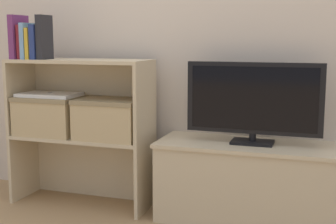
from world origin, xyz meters
TOP-DOWN VIEW (x-y plane):
  - ground_plane at (0.00, 0.00)m, footprint 16.00×16.00m
  - wall_back at (0.00, 0.41)m, footprint 10.00×0.05m
  - tv_stand at (0.46, 0.19)m, footprint 1.01×0.40m
  - tv at (0.46, 0.19)m, footprint 0.71×0.14m
  - bookshelf_lower_tier at (-0.54, 0.21)m, footprint 0.84×0.31m
  - bookshelf_upper_tier at (-0.54, 0.21)m, footprint 0.84×0.31m
  - book_plum at (-0.91, 0.10)m, footprint 0.04×0.16m
  - book_maroon at (-0.88, 0.10)m, footprint 0.02×0.13m
  - book_skyblue at (-0.85, 0.10)m, footprint 0.03×0.15m
  - book_mustard at (-0.81, 0.10)m, footprint 0.02×0.15m
  - book_navy at (-0.78, 0.10)m, footprint 0.03×0.14m
  - book_charcoal at (-0.74, 0.10)m, footprint 0.04×0.12m
  - storage_basket_left at (-0.74, 0.14)m, footprint 0.38×0.28m
  - storage_basket_right at (-0.34, 0.14)m, footprint 0.38×0.28m
  - laptop at (-0.74, 0.14)m, footprint 0.35×0.22m

SIDE VIEW (x-z plane):
  - ground_plane at x=0.00m, z-range 0.00..0.00m
  - tv_stand at x=0.46m, z-range 0.00..0.43m
  - bookshelf_lower_tier at x=-0.54m, z-range 0.06..0.47m
  - storage_basket_left at x=-0.74m, z-range 0.43..0.65m
  - storage_basket_right at x=-0.34m, z-range 0.43..0.65m
  - laptop at x=-0.74m, z-range 0.64..0.67m
  - tv at x=0.46m, z-range 0.45..0.88m
  - bookshelf_upper_tier at x=-0.54m, z-range 0.48..0.93m
  - book_mustard at x=-0.81m, z-range 0.87..1.05m
  - book_maroon at x=-0.88m, z-range 0.87..1.06m
  - book_navy at x=-0.78m, z-range 0.87..1.07m
  - book_skyblue at x=-0.85m, z-range 0.87..1.08m
  - book_charcoal at x=-0.74m, z-range 0.87..1.12m
  - book_plum at x=-0.91m, z-range 0.87..1.12m
  - wall_back at x=0.00m, z-range 0.00..2.40m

